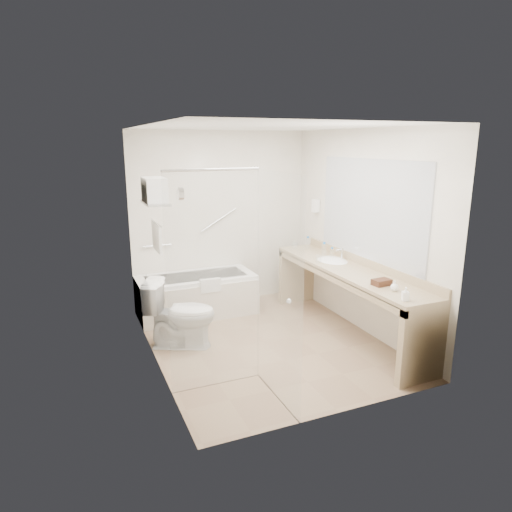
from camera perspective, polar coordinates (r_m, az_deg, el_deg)
name	(u,v)px	position (r m, az deg, el deg)	size (l,w,h in m)	color
floor	(266,342)	(5.58, 1.22, -10.70)	(3.20, 3.20, 0.00)	#997C5E
ceiling	(267,127)	(5.07, 1.38, 15.88)	(2.60, 3.20, 0.10)	white
wall_back	(221,219)	(6.65, -4.39, 4.60)	(2.60, 0.10, 2.50)	white
wall_front	(346,278)	(3.83, 11.19, -2.73)	(2.60, 0.10, 2.50)	white
wall_left	(151,251)	(4.81, -12.96, 0.62)	(0.10, 3.20, 2.50)	white
wall_right	(361,232)	(5.83, 13.04, 2.94)	(0.10, 3.20, 2.50)	white
bathtub	(197,295)	(6.41, -7.43, -4.83)	(1.60, 0.73, 0.59)	white
grab_bar_short	(157,246)	(6.44, -12.26, 1.27)	(0.03, 0.03, 0.40)	silver
grab_bar_long	(219,220)	(6.60, -4.69, 4.52)	(0.03, 0.03, 0.60)	silver
shower_enclosure	(245,286)	(4.17, -1.40, -3.71)	(0.96, 0.91, 2.11)	silver
towel_shelf	(155,198)	(5.09, -12.54, 7.13)	(0.24, 0.55, 0.81)	silver
vanity_counter	(347,285)	(5.71, 11.33, -3.54)	(0.55, 2.70, 0.95)	tan
sink	(332,263)	(5.99, 9.52, -0.82)	(0.40, 0.52, 0.14)	white
faucet	(342,253)	(6.04, 10.72, 0.33)	(0.03, 0.03, 0.14)	silver
mirror	(370,210)	(5.66, 14.01, 5.63)	(0.02, 2.00, 1.20)	silver
hairdryer_unit	(316,206)	(6.64, 7.47, 6.25)	(0.08, 0.10, 0.18)	white
toilet	(181,314)	(5.42, -9.39, -7.17)	(0.45, 0.81, 0.79)	white
amenity_basket	(382,282)	(5.06, 15.42, -3.18)	(0.19, 0.13, 0.06)	#482719
soap_bottle_a	(405,298)	(4.64, 18.14, -4.96)	(0.06, 0.14, 0.06)	white
soap_bottle_b	(394,287)	(4.91, 16.92, -3.72)	(0.08, 0.11, 0.08)	white
water_bottle_left	(332,254)	(5.98, 9.46, 0.23)	(0.05, 0.05, 0.17)	silver
water_bottle_mid	(324,250)	(6.12, 8.50, 0.71)	(0.06, 0.06, 0.20)	silver
water_bottle_right	(308,243)	(6.55, 6.48, 1.59)	(0.06, 0.06, 0.19)	silver
drinking_glass_near	(295,245)	(6.58, 4.88, 1.35)	(0.07, 0.07, 0.09)	silver
drinking_glass_far	(318,259)	(5.84, 7.81, -0.35)	(0.07, 0.07, 0.09)	silver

